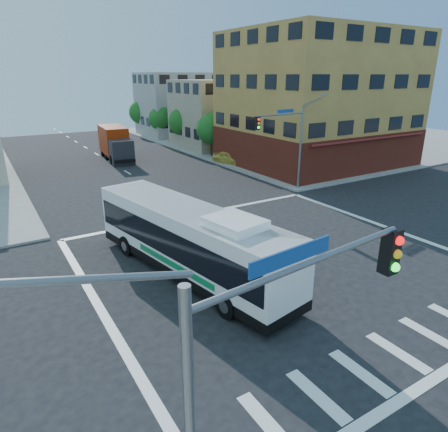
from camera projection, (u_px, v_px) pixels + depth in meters
ground at (280, 263)px, 21.52m from camera, size 120.00×120.00×0.00m
sidewalk_ne at (310, 135)px, 66.89m from camera, size 50.00×50.00×0.15m
corner_building_ne at (317, 110)px, 44.27m from camera, size 18.10×15.44×14.00m
building_east_near at (222, 114)px, 55.69m from camera, size 12.06×10.06×9.00m
building_east_far at (178, 104)px, 66.76m from camera, size 12.06×10.06×10.00m
signal_mast_ne at (287, 134)px, 32.87m from camera, size 7.91×1.13×8.07m
signal_mast_sw at (274, 359)px, 6.83m from camera, size 7.91×1.01×8.07m
street_tree_a at (212, 127)px, 48.62m from camera, size 3.60×3.60×5.53m
street_tree_b at (183, 120)px, 54.99m from camera, size 3.80×3.80×5.79m
street_tree_c at (160, 117)px, 61.51m from camera, size 3.40×3.40×5.29m
street_tree_d at (142, 111)px, 67.80m from camera, size 4.00×4.00×6.03m
transit_bus at (190, 239)px, 19.79m from camera, size 5.08×13.30×3.85m
box_truck at (116, 144)px, 47.40m from camera, size 3.21×8.65×3.81m
parked_car at (230, 158)px, 45.31m from camera, size 2.76×4.57×1.45m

